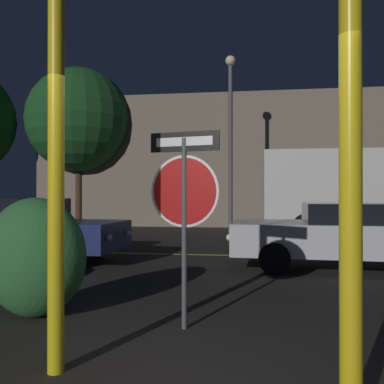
{
  "coord_description": "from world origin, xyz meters",
  "views": [
    {
      "loc": [
        0.59,
        -3.12,
        1.5
      ],
      "look_at": [
        -0.54,
        4.8,
        1.54
      ],
      "focal_mm": 40.0,
      "sensor_mm": 36.0,
      "label": 1
    }
  ],
  "objects_px": {
    "passing_car_1": "(23,230)",
    "yellow_pole_right": "(351,210)",
    "stop_sign": "(184,191)",
    "yellow_pole_left": "(56,170)",
    "street_lamp": "(231,128)",
    "hedge_bush_1": "(35,257)",
    "tree_0": "(79,120)",
    "delivery_truck": "(361,190)",
    "passing_car_2": "(344,235)"
  },
  "relations": [
    {
      "from": "yellow_pole_right",
      "to": "delivery_truck",
      "type": "height_order",
      "value": "delivery_truck"
    },
    {
      "from": "passing_car_1",
      "to": "street_lamp",
      "type": "xyz_separation_m",
      "value": [
        4.3,
        6.74,
        3.22
      ]
    },
    {
      "from": "hedge_bush_1",
      "to": "passing_car_1",
      "type": "height_order",
      "value": "hedge_bush_1"
    },
    {
      "from": "yellow_pole_right",
      "to": "passing_car_1",
      "type": "height_order",
      "value": "yellow_pole_right"
    },
    {
      "from": "passing_car_1",
      "to": "delivery_truck",
      "type": "height_order",
      "value": "delivery_truck"
    },
    {
      "from": "tree_0",
      "to": "passing_car_1",
      "type": "bearing_deg",
      "value": -73.43
    },
    {
      "from": "yellow_pole_right",
      "to": "passing_car_1",
      "type": "bearing_deg",
      "value": 132.91
    },
    {
      "from": "delivery_truck",
      "to": "street_lamp",
      "type": "relative_size",
      "value": 1.04
    },
    {
      "from": "delivery_truck",
      "to": "tree_0",
      "type": "xyz_separation_m",
      "value": [
        -12.09,
        3.27,
        3.37
      ]
    },
    {
      "from": "yellow_pole_left",
      "to": "delivery_truck",
      "type": "xyz_separation_m",
      "value": [
        5.52,
        12.69,
        -0.04
      ]
    },
    {
      "from": "passing_car_2",
      "to": "tree_0",
      "type": "height_order",
      "value": "tree_0"
    },
    {
      "from": "passing_car_1",
      "to": "yellow_pole_right",
      "type": "bearing_deg",
      "value": 46.4
    },
    {
      "from": "yellow_pole_right",
      "to": "street_lamp",
      "type": "relative_size",
      "value": 0.42
    },
    {
      "from": "yellow_pole_left",
      "to": "street_lamp",
      "type": "height_order",
      "value": "street_lamp"
    },
    {
      "from": "hedge_bush_1",
      "to": "passing_car_2",
      "type": "relative_size",
      "value": 0.32
    },
    {
      "from": "yellow_pole_right",
      "to": "delivery_truck",
      "type": "xyz_separation_m",
      "value": [
        3.27,
        13.31,
        0.26
      ]
    },
    {
      "from": "yellow_pole_left",
      "to": "stop_sign",
      "type": "bearing_deg",
      "value": 55.86
    },
    {
      "from": "yellow_pole_left",
      "to": "hedge_bush_1",
      "type": "distance_m",
      "value": 2.05
    },
    {
      "from": "stop_sign",
      "to": "passing_car_1",
      "type": "height_order",
      "value": "stop_sign"
    },
    {
      "from": "yellow_pole_right",
      "to": "tree_0",
      "type": "bearing_deg",
      "value": 118.01
    },
    {
      "from": "yellow_pole_right",
      "to": "tree_0",
      "type": "relative_size",
      "value": 0.37
    },
    {
      "from": "stop_sign",
      "to": "passing_car_2",
      "type": "bearing_deg",
      "value": 70.76
    },
    {
      "from": "yellow_pole_left",
      "to": "hedge_bush_1",
      "type": "relative_size",
      "value": 2.33
    },
    {
      "from": "street_lamp",
      "to": "yellow_pole_left",
      "type": "bearing_deg",
      "value": -93.9
    },
    {
      "from": "stop_sign",
      "to": "passing_car_2",
      "type": "distance_m",
      "value": 5.06
    },
    {
      "from": "hedge_bush_1",
      "to": "street_lamp",
      "type": "distance_m",
      "value": 11.37
    },
    {
      "from": "yellow_pole_left",
      "to": "tree_0",
      "type": "xyz_separation_m",
      "value": [
        -6.57,
        15.96,
        3.32
      ]
    },
    {
      "from": "stop_sign",
      "to": "passing_car_1",
      "type": "xyz_separation_m",
      "value": [
        -4.35,
        4.22,
        -0.83
      ]
    },
    {
      "from": "street_lamp",
      "to": "tree_0",
      "type": "bearing_deg",
      "value": 153.48
    },
    {
      "from": "stop_sign",
      "to": "passing_car_1",
      "type": "relative_size",
      "value": 0.47
    },
    {
      "from": "yellow_pole_right",
      "to": "tree_0",
      "type": "distance_m",
      "value": 19.12
    },
    {
      "from": "hedge_bush_1",
      "to": "delivery_truck",
      "type": "distance_m",
      "value": 12.98
    },
    {
      "from": "passing_car_1",
      "to": "tree_0",
      "type": "bearing_deg",
      "value": -159.94
    },
    {
      "from": "hedge_bush_1",
      "to": "tree_0",
      "type": "distance_m",
      "value": 16.08
    },
    {
      "from": "stop_sign",
      "to": "tree_0",
      "type": "xyz_separation_m",
      "value": [
        -7.45,
        14.65,
        3.49
      ]
    },
    {
      "from": "stop_sign",
      "to": "delivery_truck",
      "type": "bearing_deg",
      "value": 79.76
    },
    {
      "from": "yellow_pole_right",
      "to": "passing_car_2",
      "type": "height_order",
      "value": "yellow_pole_right"
    },
    {
      "from": "passing_car_2",
      "to": "street_lamp",
      "type": "bearing_deg",
      "value": 23.86
    },
    {
      "from": "stop_sign",
      "to": "street_lamp",
      "type": "bearing_deg",
      "value": 102.19
    },
    {
      "from": "hedge_bush_1",
      "to": "stop_sign",
      "type": "bearing_deg",
      "value": -5.93
    },
    {
      "from": "yellow_pole_right",
      "to": "passing_car_1",
      "type": "distance_m",
      "value": 8.42
    },
    {
      "from": "hedge_bush_1",
      "to": "passing_car_1",
      "type": "relative_size",
      "value": 0.32
    },
    {
      "from": "street_lamp",
      "to": "yellow_pole_right",
      "type": "bearing_deg",
      "value": -83.74
    },
    {
      "from": "tree_0",
      "to": "yellow_pole_right",
      "type": "bearing_deg",
      "value": -61.99
    },
    {
      "from": "yellow_pole_left",
      "to": "passing_car_2",
      "type": "bearing_deg",
      "value": 58.12
    },
    {
      "from": "yellow_pole_right",
      "to": "passing_car_1",
      "type": "relative_size",
      "value": 0.6
    },
    {
      "from": "passing_car_1",
      "to": "stop_sign",
      "type": "bearing_deg",
      "value": 49.35
    },
    {
      "from": "stop_sign",
      "to": "yellow_pole_left",
      "type": "distance_m",
      "value": 1.59
    },
    {
      "from": "yellow_pole_right",
      "to": "delivery_truck",
      "type": "distance_m",
      "value": 13.7
    },
    {
      "from": "street_lamp",
      "to": "tree_0",
      "type": "relative_size",
      "value": 0.88
    }
  ]
}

